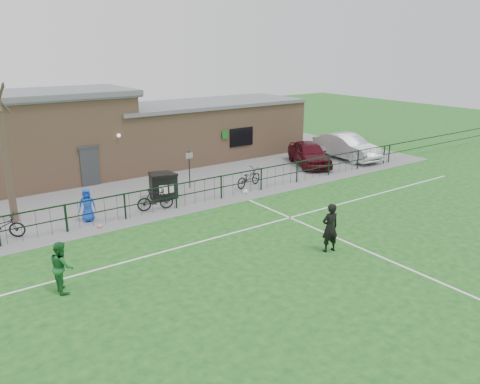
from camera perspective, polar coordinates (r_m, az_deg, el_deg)
ground at (r=16.90m, az=9.99°, el=-8.36°), size 90.00×90.00×0.00m
paving_strip at (r=27.41m, az=-10.37°, el=1.75°), size 34.00×13.00×0.02m
pitch_line_touch at (r=22.59m, az=-4.13°, el=-1.41°), size 28.00×0.10×0.01m
pitch_line_mid at (r=19.63m, az=1.70°, el=-4.32°), size 28.00×0.10×0.01m
pitch_line_perp at (r=18.26m, az=14.46°, el=-6.62°), size 0.10×16.00×0.01m
perimeter_fence at (r=22.57m, az=-4.42°, el=0.16°), size 28.00×0.10×1.20m
bare_tree at (r=21.66m, az=-26.70°, el=4.17°), size 0.30×0.30×6.00m
wheelie_bin_left at (r=23.25m, az=-9.83°, el=0.57°), size 1.03×1.10×1.24m
wheelie_bin_right at (r=23.44m, az=-8.96°, el=0.67°), size 0.85×0.95×1.18m
sign_post at (r=24.87m, az=-6.18°, el=2.74°), size 0.08×0.08×2.00m
car_maroon at (r=29.89m, az=8.43°, el=4.66°), size 3.44×4.78×1.51m
car_silver at (r=32.15m, az=12.89°, el=5.42°), size 1.96×5.08×1.65m
bicycle_c at (r=20.63m, az=-27.19°, el=-3.75°), size 1.94×1.36×0.97m
bicycle_d at (r=21.81m, az=-10.29°, el=-0.90°), size 1.76×0.85×1.02m
bicycle_e at (r=25.08m, az=1.05°, el=1.77°), size 2.00×1.14×0.99m
spectator_child at (r=21.06m, az=-18.13°, el=-1.53°), size 0.83×0.69×1.46m
goalkeeper_kick at (r=17.42m, az=10.71°, el=-4.21°), size 1.97×3.60×1.87m
outfield_player at (r=15.48m, az=-20.90°, el=-8.48°), size 0.65×0.82×1.62m
ball_ground at (r=20.36m, az=-16.74°, el=-3.98°), size 0.20×0.20×0.20m
clubhouse at (r=29.30m, az=-14.72°, el=6.91°), size 24.25×5.40×4.96m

